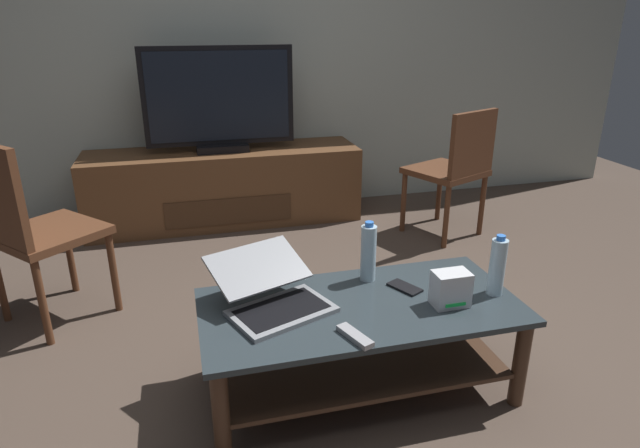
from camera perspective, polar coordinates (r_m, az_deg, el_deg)
name	(u,v)px	position (r m, az deg, el deg)	size (l,w,h in m)	color
ground_plane	(337,370)	(2.43, 1.82, -15.20)	(7.68, 7.68, 0.00)	#4C3D33
back_wall	(249,21)	(4.21, -7.47, 20.45)	(6.40, 0.12, 2.80)	#A8B2A8
coffee_table	(360,331)	(2.19, 4.22, -11.18)	(1.24, 0.59, 0.39)	#2D383D
media_cabinet	(225,186)	(4.04, -10.03, 3.95)	(1.95, 0.52, 0.54)	brown
television	(219,102)	(3.88, -10.58, 12.57)	(1.03, 0.20, 0.72)	black
dining_chair	(455,166)	(3.73, 14.09, 5.95)	(0.58, 0.58, 0.88)	#59331E
side_chair	(29,225)	(2.87, -28.35, -0.08)	(0.62, 0.62, 0.93)	#59331E
laptop	(272,293)	(2.08, -5.09, -7.25)	(0.49, 0.51, 0.18)	gray
router_box	(451,289)	(2.14, 13.63, -6.66)	(0.14, 0.10, 0.14)	silver
water_bottle_near	(497,266)	(2.25, 18.21, -4.28)	(0.06, 0.06, 0.25)	silver
water_bottle_far	(368,253)	(2.26, 5.13, -3.02)	(0.07, 0.07, 0.26)	silver
cell_phone	(405,287)	(2.26, 8.93, -6.63)	(0.07, 0.14, 0.01)	black
tv_remote	(355,336)	(1.91, 3.71, -11.72)	(0.04, 0.16, 0.02)	#99999E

